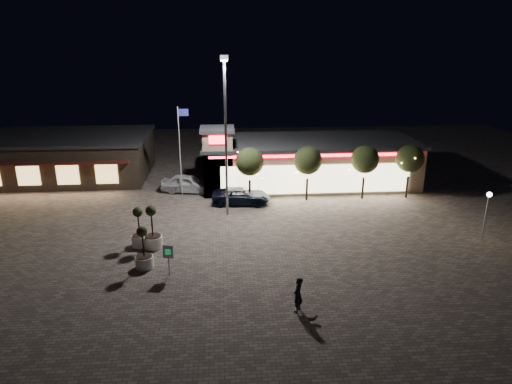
{
  "coord_description": "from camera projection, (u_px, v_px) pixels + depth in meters",
  "views": [
    {
      "loc": [
        1.7,
        -26.36,
        13.55
      ],
      "look_at": [
        4.16,
        6.0,
        2.54
      ],
      "focal_mm": 32.0,
      "sensor_mm": 36.0,
      "label": 1
    }
  ],
  "objects": [
    {
      "name": "retail_building",
      "position": [
        303.0,
        161.0,
        44.03
      ],
      "size": [
        20.4,
        8.4,
        6.1
      ],
      "color": "gray",
      "rests_on": "ground"
    },
    {
      "name": "ground",
      "position": [
        198.0,
        261.0,
        29.12
      ],
      "size": [
        90.0,
        90.0,
        0.0
      ],
      "primitive_type": "plane",
      "color": "#71665C",
      "rests_on": "ground"
    },
    {
      "name": "restaurant_building",
      "position": [
        68.0,
        156.0,
        46.28
      ],
      "size": [
        16.4,
        11.0,
        4.3
      ],
      "color": "#382D23",
      "rests_on": "ground"
    },
    {
      "name": "lamp_post_east",
      "position": [
        487.0,
        206.0,
        31.66
      ],
      "size": [
        0.36,
        0.36,
        3.48
      ],
      "color": "gray",
      "rests_on": "ground"
    },
    {
      "name": "valet_sign",
      "position": [
        168.0,
        254.0,
        26.98
      ],
      "size": [
        0.65,
        0.19,
        1.98
      ],
      "color": "gray",
      "rests_on": "ground"
    },
    {
      "name": "flagpole",
      "position": [
        181.0,
        144.0,
        39.74
      ],
      "size": [
        0.95,
        0.1,
        8.0
      ],
      "color": "white",
      "rests_on": "ground"
    },
    {
      "name": "string_tree_d",
      "position": [
        410.0,
        159.0,
        39.66
      ],
      "size": [
        2.42,
        2.42,
        4.79
      ],
      "color": "#332319",
      "rests_on": "ground"
    },
    {
      "name": "dog",
      "position": [
        314.0,
        318.0,
        22.81
      ],
      "size": [
        0.49,
        0.28,
        0.26
      ],
      "color": "#59514C",
      "rests_on": "ground"
    },
    {
      "name": "planter_right",
      "position": [
        140.0,
        234.0,
        31.0
      ],
      "size": [
        1.15,
        1.15,
        2.83
      ],
      "color": "silver",
      "rests_on": "ground"
    },
    {
      "name": "string_tree_c",
      "position": [
        365.0,
        160.0,
        39.37
      ],
      "size": [
        2.42,
        2.42,
        4.79
      ],
      "color": "#332319",
      "rests_on": "ground"
    },
    {
      "name": "floodlight_pole",
      "position": [
        226.0,
        128.0,
        34.56
      ],
      "size": [
        0.6,
        0.4,
        12.38
      ],
      "color": "gray",
      "rests_on": "ground"
    },
    {
      "name": "pedestrian",
      "position": [
        298.0,
        295.0,
        23.53
      ],
      "size": [
        0.75,
        0.84,
        1.92
      ],
      "primitive_type": "imported",
      "rotation": [
        0.0,
        0.0,
        -2.1
      ],
      "color": "black",
      "rests_on": "ground"
    },
    {
      "name": "planter_mid",
      "position": [
        144.0,
        255.0,
        28.08
      ],
      "size": [
        1.12,
        1.12,
        2.75
      ],
      "color": "silver",
      "rests_on": "ground"
    },
    {
      "name": "white_sedan",
      "position": [
        188.0,
        183.0,
        41.97
      ],
      "size": [
        5.11,
        2.81,
        1.64
      ],
      "primitive_type": "imported",
      "rotation": [
        0.0,
        0.0,
        1.38
      ],
      "color": "silver",
      "rests_on": "ground"
    },
    {
      "name": "planter_left",
      "position": [
        153.0,
        235.0,
        30.75
      ],
      "size": [
        1.24,
        1.24,
        3.04
      ],
      "color": "silver",
      "rests_on": "ground"
    },
    {
      "name": "pickup_truck",
      "position": [
        241.0,
        196.0,
        39.04
      ],
      "size": [
        5.15,
        2.73,
        1.38
      ],
      "primitive_type": "imported",
      "rotation": [
        0.0,
        0.0,
        1.48
      ],
      "color": "black",
      "rests_on": "ground"
    },
    {
      "name": "string_tree_b",
      "position": [
        308.0,
        161.0,
        39.01
      ],
      "size": [
        2.42,
        2.42,
        4.79
      ],
      "color": "#332319",
      "rests_on": "ground"
    },
    {
      "name": "string_tree_a",
      "position": [
        250.0,
        162.0,
        38.65
      ],
      "size": [
        2.42,
        2.42,
        4.79
      ],
      "color": "#332319",
      "rests_on": "ground"
    }
  ]
}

